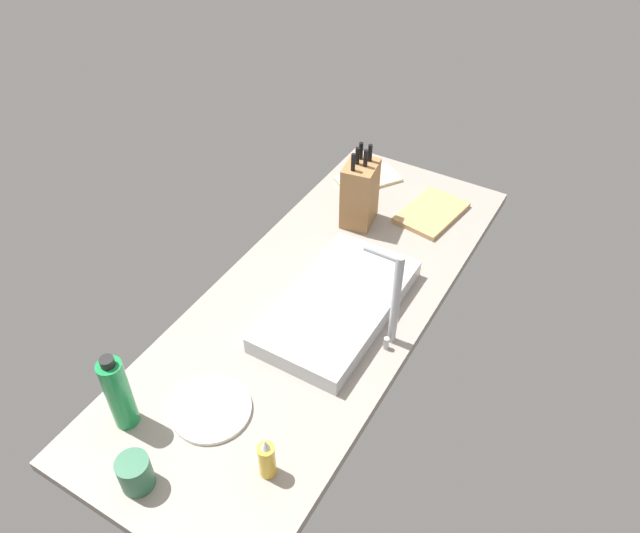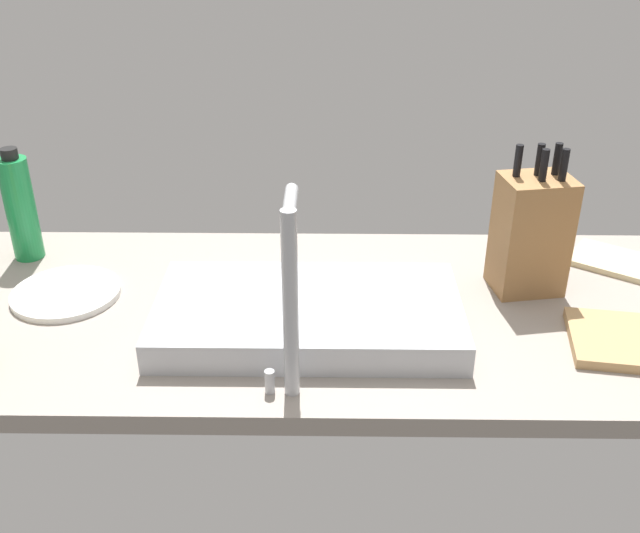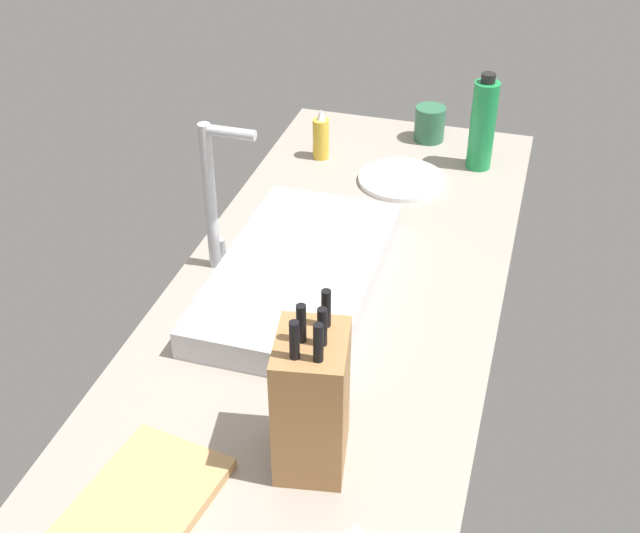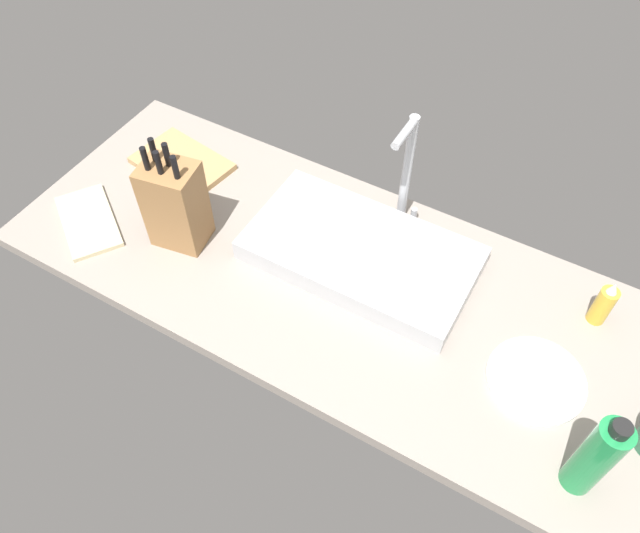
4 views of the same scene
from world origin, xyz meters
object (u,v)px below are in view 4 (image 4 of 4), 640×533
(water_bottle, at_px, (596,457))
(knife_block, at_px, (175,204))
(dish_towel, at_px, (88,221))
(cutting_board, at_px, (182,163))
(soap_bottle, at_px, (604,304))
(dinner_plate, at_px, (536,380))
(faucet, at_px, (407,166))
(sink_basin, at_px, (361,253))

(water_bottle, bearing_deg, knife_block, 173.38)
(knife_block, relative_size, dish_towel, 1.24)
(cutting_board, distance_m, soap_bottle, 1.13)
(cutting_board, distance_m, water_bottle, 1.23)
(water_bottle, height_order, dish_towel, water_bottle)
(dish_towel, bearing_deg, dinner_plate, 6.54)
(dish_towel, bearing_deg, faucet, 31.28)
(faucet, distance_m, soap_bottle, 0.53)
(faucet, height_order, dinner_plate, faucet)
(dinner_plate, xyz_separation_m, dish_towel, (-1.13, -0.13, 0.00))
(cutting_board, xyz_separation_m, water_bottle, (1.18, -0.33, 0.10))
(faucet, xyz_separation_m, water_bottle, (0.58, -0.45, -0.06))
(knife_block, xyz_separation_m, cutting_board, (-0.16, 0.21, -0.11))
(soap_bottle, bearing_deg, cutting_board, -176.91)
(knife_block, xyz_separation_m, water_bottle, (1.02, -0.12, -0.00))
(dinner_plate, distance_m, dish_towel, 1.14)
(knife_block, distance_m, water_bottle, 1.03)
(soap_bottle, distance_m, dish_towel, 1.25)
(sink_basin, bearing_deg, soap_bottle, 11.91)
(sink_basin, xyz_separation_m, water_bottle, (0.60, -0.27, 0.08))
(faucet, relative_size, water_bottle, 1.30)
(soap_bottle, bearing_deg, dish_towel, -163.69)
(soap_bottle, xyz_separation_m, dinner_plate, (-0.07, -0.22, -0.05))
(faucet, relative_size, knife_block, 1.08)
(sink_basin, height_order, soap_bottle, soap_bottle)
(water_bottle, bearing_deg, dish_towel, 178.41)
(sink_basin, xyz_separation_m, faucet, (0.02, 0.18, 0.15))
(knife_block, xyz_separation_m, soap_bottle, (0.96, 0.27, -0.06))
(dinner_plate, height_order, dish_towel, same)
(cutting_board, bearing_deg, sink_basin, -5.20)
(faucet, height_order, knife_block, faucet)
(sink_basin, bearing_deg, knife_block, -159.94)
(sink_basin, height_order, dish_towel, sink_basin)
(sink_basin, relative_size, dinner_plate, 2.62)
(sink_basin, bearing_deg, faucet, 83.03)
(water_bottle, bearing_deg, cutting_board, 164.65)
(knife_block, distance_m, soap_bottle, 1.00)
(knife_block, relative_size, cutting_board, 1.13)
(faucet, relative_size, cutting_board, 1.23)
(water_bottle, distance_m, dish_towel, 1.26)
(sink_basin, relative_size, soap_bottle, 4.16)
(cutting_board, bearing_deg, soap_bottle, 3.09)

